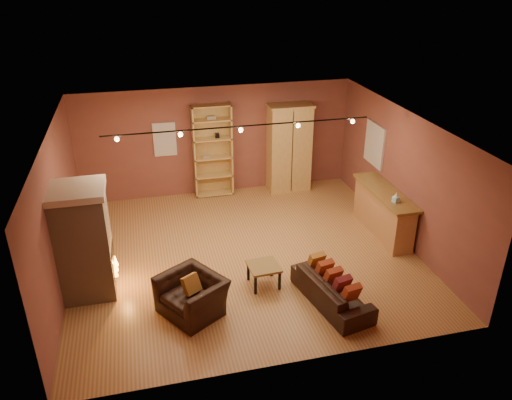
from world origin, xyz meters
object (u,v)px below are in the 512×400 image
object	(u,v)px
bookcase	(212,149)
loveseat	(332,285)
armchair	(192,290)
coffee_table	(264,268)
armoire	(289,148)
fireplace	(84,242)
bar_counter	(383,212)

from	to	relation	value
bookcase	loveseat	size ratio (longest dim) A/B	1.30
armchair	coffee_table	bearing A→B (deg)	76.46
loveseat	armchair	world-z (taller)	armchair
armoire	coffee_table	xyz separation A→B (m)	(-1.74, -4.13, -0.80)
bookcase	coffee_table	size ratio (longest dim) A/B	4.03
fireplace	loveseat	world-z (taller)	fireplace
bookcase	armchair	bearing A→B (deg)	-103.59
armoire	coffee_table	bearing A→B (deg)	-112.86
loveseat	bookcase	bearing A→B (deg)	2.35
bar_counter	armchair	xyz separation A→B (m)	(-4.49, -1.81, -0.06)
armoire	bar_counter	xyz separation A→B (m)	(1.34, -2.80, -0.64)
bar_counter	coffee_table	world-z (taller)	bar_counter
bookcase	armchair	world-z (taller)	bookcase
coffee_table	armchair	bearing A→B (deg)	-160.90
bookcase	armoire	bearing A→B (deg)	-4.80
loveseat	armchair	xyz separation A→B (m)	(-2.46, 0.33, 0.10)
bar_counter	armchair	distance (m)	4.85
bar_counter	loveseat	xyz separation A→B (m)	(-2.04, -2.14, -0.16)
armchair	bar_counter	bearing A→B (deg)	79.30
bookcase	armoire	world-z (taller)	bookcase
bar_counter	loveseat	world-z (taller)	bar_counter
armoire	armchair	distance (m)	5.63
fireplace	coffee_table	xyz separation A→B (m)	(3.16, -0.57, -0.70)
fireplace	armchair	size ratio (longest dim) A/B	1.68
fireplace	bar_counter	xyz separation A→B (m)	(6.24, 0.75, -0.54)
bookcase	bar_counter	distance (m)	4.52
armoire	bar_counter	distance (m)	3.17
armoire	bar_counter	size ratio (longest dim) A/B	1.07
bookcase	loveseat	distance (m)	5.34
bookcase	armoire	distance (m)	2.00
bookcase	loveseat	bearing A→B (deg)	-75.73
armoire	armchair	size ratio (longest dim) A/B	1.83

